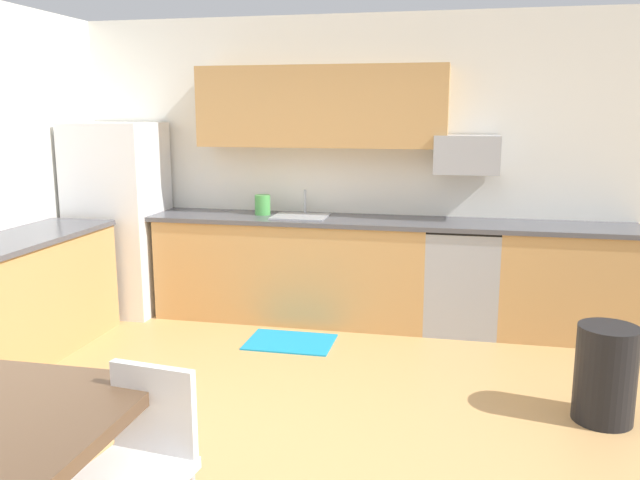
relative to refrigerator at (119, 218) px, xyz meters
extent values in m
plane|color=tan|center=(2.18, -2.22, -0.88)|extent=(12.00, 12.00, 0.00)
cube|color=white|center=(2.18, 0.43, 0.47)|extent=(5.80, 0.10, 2.70)
cube|color=tan|center=(1.64, 0.08, -0.43)|extent=(2.41, 0.60, 0.90)
cube|color=tan|center=(4.01, 0.08, -0.43)|extent=(1.14, 0.60, 0.90)
cube|color=tan|center=(-0.12, -1.42, -0.43)|extent=(0.60, 2.00, 0.90)
cube|color=#4C4C51|center=(2.18, 0.08, 0.04)|extent=(4.80, 0.64, 0.04)
cube|color=#4C4C51|center=(-0.12, -1.42, 0.04)|extent=(0.64, 2.00, 0.04)
cube|color=tan|center=(1.88, 0.21, 1.02)|extent=(2.20, 0.34, 0.70)
cube|color=white|center=(0.00, 0.00, 0.00)|extent=(0.76, 0.70, 1.76)
cube|color=#999BA0|center=(3.14, 0.08, -0.44)|extent=(0.60, 0.60, 0.88)
cube|color=black|center=(3.14, 0.08, 0.01)|extent=(0.60, 0.60, 0.03)
cube|color=#9EA0A5|center=(3.14, 0.18, 0.62)|extent=(0.54, 0.36, 0.32)
cube|color=#A5A8AD|center=(1.72, 0.08, 0.00)|extent=(0.48, 0.40, 0.14)
cylinder|color=#B2B5BA|center=(1.72, 0.26, 0.16)|extent=(0.02, 0.02, 0.24)
cylinder|color=brown|center=(1.83, -3.08, -0.54)|extent=(0.05, 0.05, 0.68)
cube|color=white|center=(1.88, -3.36, -0.43)|extent=(0.45, 0.45, 0.05)
cube|color=white|center=(1.90, -3.19, -0.23)|extent=(0.38, 0.09, 0.40)
cylinder|color=black|center=(4.01, -1.49, -0.58)|extent=(0.36, 0.36, 0.60)
cube|color=#198CBF|center=(1.79, -0.57, -0.87)|extent=(0.70, 0.50, 0.01)
cylinder|color=#4CA54C|center=(1.36, 0.13, 0.14)|extent=(0.14, 0.14, 0.20)
camera|label=1|loc=(3.09, -5.47, 0.98)|focal=36.58mm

